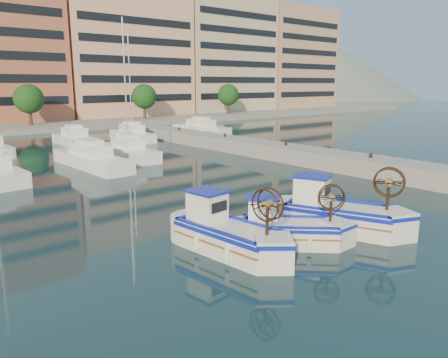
# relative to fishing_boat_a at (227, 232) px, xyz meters

# --- Properties ---
(ground) EXTENTS (300.00, 300.00, 0.00)m
(ground) POSITION_rel_fishing_boat_a_xyz_m (4.07, -1.36, -0.78)
(ground) COLOR #17343C
(ground) RESTS_ON ground
(quay) EXTENTS (3.00, 60.00, 1.20)m
(quay) POSITION_rel_fishing_boat_a_xyz_m (17.07, 6.64, -0.18)
(quay) COLOR gray
(quay) RESTS_ON ground
(waterfront) EXTENTS (180.00, 40.00, 25.60)m
(waterfront) POSITION_rel_fishing_boat_a_xyz_m (13.31, 63.68, 10.32)
(waterfront) COLOR gray
(waterfront) RESTS_ON ground
(hill_east) EXTENTS (160.00, 160.00, 50.00)m
(hill_east) POSITION_rel_fishing_boat_a_xyz_m (144.07, 108.64, -0.78)
(hill_east) COLOR slate
(hill_east) RESTS_ON ground
(yacht_marina) EXTENTS (39.77, 22.50, 11.50)m
(yacht_marina) POSITION_rel_fishing_boat_a_xyz_m (1.55, 26.05, -0.25)
(yacht_marina) COLOR white
(yacht_marina) RESTS_ON ground
(fishing_boat_a) EXTENTS (2.31, 4.63, 2.82)m
(fishing_boat_a) POSITION_rel_fishing_boat_a_xyz_m (0.00, 0.00, 0.00)
(fishing_boat_a) COLOR silver
(fishing_boat_a) RESTS_ON ground
(fishing_boat_b) EXTENTS (3.88, 3.80, 2.49)m
(fishing_boat_b) POSITION_rel_fishing_boat_a_xyz_m (2.28, -0.95, -0.09)
(fishing_boat_b) COLOR silver
(fishing_boat_b) RESTS_ON ground
(fishing_boat_c) EXTENTS (3.59, 4.96, 2.99)m
(fishing_boat_c) POSITION_rel_fishing_boat_a_xyz_m (5.24, -1.16, 0.05)
(fishing_boat_c) COLOR silver
(fishing_boat_c) RESTS_ON ground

